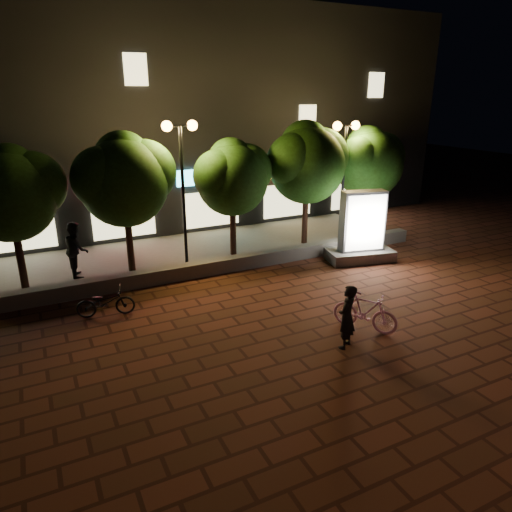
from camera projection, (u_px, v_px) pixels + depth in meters
ground at (292, 313)px, 13.66m from camera, size 80.00×80.00×0.00m
retaining_wall at (236, 263)px, 16.95m from camera, size 16.00×0.45×0.50m
sidewalk at (212, 249)px, 19.14m from camera, size 16.00×5.00×0.08m
building_block at (161, 117)px, 22.96m from camera, size 28.00×8.12×11.30m
tree_far_left at (10, 190)px, 14.27m from camera, size 3.36×2.80×4.63m
tree_left at (125, 177)px, 15.68m from camera, size 3.60×3.00×4.89m
tree_mid at (233, 175)px, 17.43m from camera, size 3.24×2.70×4.50m
tree_right at (307, 160)px, 18.70m from camera, size 3.72×3.10×5.07m
tree_far_right at (370, 160)px, 20.10m from camera, size 3.48×2.90×4.76m
street_lamp_left at (181, 157)px, 16.08m from camera, size 1.26×0.36×5.18m
street_lamp_right at (345, 150)px, 19.05m from camera, size 1.26×0.36×4.98m
ad_kiosk at (361, 233)px, 17.61m from camera, size 2.72×1.77×2.72m
scooter_pink at (365, 312)px, 12.53m from camera, size 1.41×1.77×1.07m
rider at (347, 317)px, 11.57m from camera, size 0.74×0.67×1.69m
scooter_parked at (105, 302)px, 13.35m from camera, size 1.72×0.90×0.86m
pedestrian at (77, 249)px, 15.94m from camera, size 0.76×0.96×1.93m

